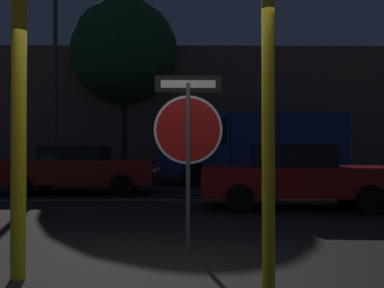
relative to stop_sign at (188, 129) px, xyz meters
The scene contains 11 objects.
ground_plane 2.13m from the stop_sign, 109.43° to the right, with size 260.00×260.00×0.00m, color black.
road_center_stripe 5.65m from the stop_sign, 95.08° to the left, with size 39.80×0.12×0.01m, color gold.
stop_sign is the anchor object (origin of this frame).
yellow_pole_left 2.11m from the stop_sign, 144.56° to the right, with size 0.15×0.15×3.57m, color yellow.
yellow_pole_right 2.03m from the stop_sign, 70.47° to the right, with size 0.11×0.11×3.13m, color yellow.
passing_car_2 7.89m from the stop_sign, 114.15° to the left, with size 4.59×2.08×1.40m.
passing_car_3 4.61m from the stop_sign, 58.26° to the left, with size 4.36×2.07×1.41m.
delivery_truck 10.96m from the stop_sign, 78.96° to the left, with size 7.14×2.66×2.63m.
street_lamp 11.90m from the stop_sign, 115.47° to the left, with size 0.44×0.44×7.51m.
tree_0 16.39m from the stop_sign, 101.37° to the left, with size 5.22×5.22×8.69m.
building_backdrop 17.66m from the stop_sign, 89.50° to the left, with size 28.16×4.45×6.38m, color #6B5B4C.
Camera 1 is at (0.47, -4.17, 1.31)m, focal length 40.00 mm.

